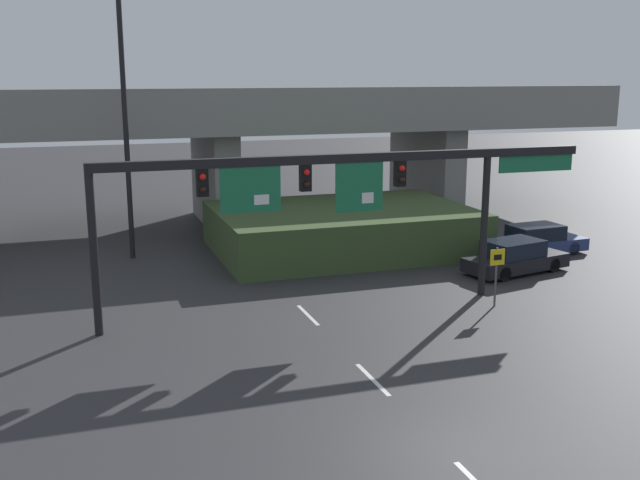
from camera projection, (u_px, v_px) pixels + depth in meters
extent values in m
plane|color=#2D2D30|center=(446.00, 453.00, 17.37)|extent=(160.00, 160.00, 0.00)
cube|color=silver|center=(373.00, 379.00, 21.51)|extent=(0.14, 2.40, 0.01)
cube|color=silver|center=(308.00, 315.00, 27.19)|extent=(0.14, 2.40, 0.01)
cube|color=silver|center=(266.00, 273.00, 32.87)|extent=(0.14, 2.40, 0.01)
cube|color=silver|center=(236.00, 243.00, 38.55)|extent=(0.14, 2.40, 0.01)
cube|color=silver|center=(214.00, 221.00, 44.23)|extent=(0.14, 2.40, 0.01)
cylinder|color=black|center=(94.00, 251.00, 24.52)|extent=(0.28, 0.28, 5.79)
cylinder|color=black|center=(484.00, 223.00, 29.04)|extent=(0.28, 0.28, 5.79)
cube|color=black|center=(357.00, 158.00, 26.78)|extent=(18.45, 0.32, 0.32)
cube|color=black|center=(202.00, 183.00, 25.19)|extent=(0.40, 0.28, 0.95)
sphere|color=red|center=(203.00, 177.00, 24.98)|extent=(0.22, 0.22, 0.22)
sphere|color=black|center=(203.00, 190.00, 25.07)|extent=(0.22, 0.22, 0.22)
cube|color=black|center=(305.00, 178.00, 26.32)|extent=(0.40, 0.28, 0.95)
sphere|color=red|center=(307.00, 172.00, 26.11)|extent=(0.22, 0.22, 0.22)
sphere|color=black|center=(307.00, 184.00, 26.21)|extent=(0.22, 0.22, 0.22)
cube|color=black|center=(400.00, 173.00, 27.45)|extent=(0.40, 0.28, 0.95)
sphere|color=red|center=(402.00, 168.00, 27.24)|extent=(0.22, 0.22, 0.22)
sphere|color=black|center=(402.00, 180.00, 27.34)|extent=(0.22, 0.22, 0.22)
cube|color=#196B42|center=(251.00, 190.00, 25.67)|extent=(2.12, 0.08, 1.58)
cube|color=white|center=(262.00, 200.00, 25.82)|extent=(0.53, 0.03, 0.35)
cube|color=#196B42|center=(359.00, 187.00, 26.94)|extent=(1.81, 0.08, 1.78)
cube|color=white|center=(368.00, 198.00, 27.08)|extent=(0.45, 0.03, 0.39)
cube|color=#196B42|center=(536.00, 163.00, 29.15)|extent=(3.27, 0.07, 0.64)
cylinder|color=#4C4C4C|center=(496.00, 277.00, 27.97)|extent=(0.08, 0.08, 2.27)
cube|color=yellow|center=(498.00, 257.00, 27.75)|extent=(0.60, 0.03, 0.60)
cube|color=black|center=(498.00, 257.00, 27.74)|extent=(0.33, 0.01, 0.21)
cylinder|color=black|center=(125.00, 110.00, 34.08)|extent=(0.24, 0.24, 13.90)
cube|color=gray|center=(213.00, 116.00, 42.14)|extent=(47.25, 9.86, 1.51)
cube|color=gray|center=(229.00, 97.00, 37.50)|extent=(47.25, 0.40, 0.90)
cube|color=gray|center=(215.00, 177.00, 42.90)|extent=(1.40, 7.89, 5.43)
cube|color=gray|center=(425.00, 168.00, 47.06)|extent=(1.40, 7.89, 5.43)
cube|color=#384C28|center=(342.00, 229.00, 36.81)|extent=(12.27, 8.55, 2.13)
cube|color=black|center=(516.00, 262.00, 32.90)|extent=(5.05, 2.80, 0.60)
cube|color=black|center=(513.00, 248.00, 32.66)|extent=(2.77, 2.14, 0.71)
cylinder|color=black|center=(526.00, 257.00, 34.35)|extent=(0.67, 0.35, 0.64)
cylinder|color=black|center=(553.00, 265.00, 32.97)|extent=(0.67, 0.35, 0.64)
cylinder|color=black|center=(477.00, 265.00, 32.88)|extent=(0.67, 0.35, 0.64)
cylinder|color=black|center=(504.00, 274.00, 31.51)|extent=(0.67, 0.35, 0.64)
cube|color=navy|center=(538.00, 245.00, 36.21)|extent=(4.83, 2.17, 0.59)
cube|color=black|center=(536.00, 232.00, 36.00)|extent=(2.56, 1.81, 0.69)
cylinder|color=black|center=(551.00, 242.00, 37.52)|extent=(0.65, 0.27, 0.64)
cylinder|color=black|center=(573.00, 248.00, 36.08)|extent=(0.65, 0.27, 0.64)
cylinder|color=black|center=(503.00, 247.00, 36.41)|extent=(0.65, 0.27, 0.64)
cylinder|color=black|center=(524.00, 254.00, 34.97)|extent=(0.65, 0.27, 0.64)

